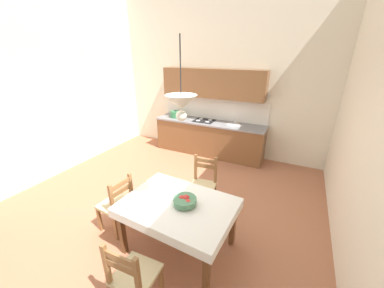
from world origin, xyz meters
name	(u,v)px	position (x,y,z in m)	size (l,w,h in m)	color
ground_plane	(159,209)	(0.00, 0.00, -0.05)	(6.02, 6.26, 0.10)	#AD6B4C
wall_back	(219,74)	(0.00, 2.89, 2.05)	(6.02, 0.12, 4.11)	silver
wall_left	(34,80)	(-2.77, 0.00, 2.05)	(0.12, 6.26, 4.11)	silver
kitchen_cabinetry	(209,123)	(-0.09, 2.56, 0.86)	(2.90, 0.63, 2.20)	brown
dining_table	(178,211)	(0.76, -0.62, 0.64)	(1.47, 1.11, 0.75)	brown
dining_chair_tv_side	(117,205)	(-0.25, -0.70, 0.44)	(0.45, 0.45, 0.93)	#D1BC89
dining_chair_kitchen_side	(203,185)	(0.69, 0.37, 0.44)	(0.47, 0.47, 0.93)	#D1BC89
dining_chair_camera_side	(133,277)	(0.74, -1.50, 0.44)	(0.44, 0.44, 0.93)	#D1BC89
fruit_bowl	(185,201)	(0.86, -0.60, 0.81)	(0.30, 0.30, 0.12)	#4C7F5B
pendant_lamp	(181,103)	(0.90, -0.74, 2.09)	(0.32, 0.32, 0.80)	black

